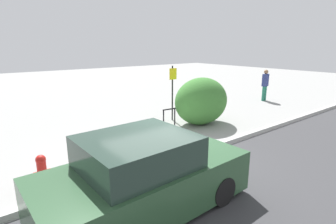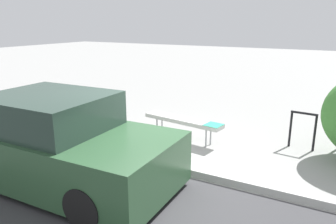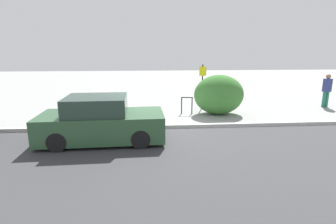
{
  "view_description": "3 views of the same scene",
  "coord_description": "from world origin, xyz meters",
  "px_view_note": "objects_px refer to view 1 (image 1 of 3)",
  "views": [
    {
      "loc": [
        -3.83,
        -5.15,
        3.11
      ],
      "look_at": [
        1.07,
        1.16,
        1.07
      ],
      "focal_mm": 28.0,
      "sensor_mm": 36.0,
      "label": 1
    },
    {
      "loc": [
        2.72,
        -4.96,
        2.69
      ],
      "look_at": [
        -0.34,
        0.55,
        0.94
      ],
      "focal_mm": 35.0,
      "sensor_mm": 36.0,
      "label": 2
    },
    {
      "loc": [
        0.1,
        -9.92,
        3.0
      ],
      "look_at": [
        0.92,
        0.12,
        0.62
      ],
      "focal_mm": 28.0,
      "sensor_mm": 36.0,
      "label": 3
    }
  ],
  "objects_px": {
    "sign_post": "(173,88)",
    "pedestrian": "(265,84)",
    "bench": "(118,137)",
    "fire_hydrant": "(42,170)",
    "parked_car_near": "(144,177)",
    "bike_rack": "(169,117)"
  },
  "relations": [
    {
      "from": "bench",
      "to": "bike_rack",
      "type": "height_order",
      "value": "bike_rack"
    },
    {
      "from": "bench",
      "to": "pedestrian",
      "type": "xyz_separation_m",
      "value": [
        10.17,
        1.65,
        0.49
      ]
    },
    {
      "from": "bench",
      "to": "bike_rack",
      "type": "relative_size",
      "value": 2.44
    },
    {
      "from": "fire_hydrant",
      "to": "parked_car_near",
      "type": "xyz_separation_m",
      "value": [
        1.34,
        -2.12,
        0.28
      ]
    },
    {
      "from": "bike_rack",
      "to": "pedestrian",
      "type": "relative_size",
      "value": 0.46
    },
    {
      "from": "pedestrian",
      "to": "sign_post",
      "type": "bearing_deg",
      "value": 173.79
    },
    {
      "from": "sign_post",
      "to": "fire_hydrant",
      "type": "bearing_deg",
      "value": -156.65
    },
    {
      "from": "bench",
      "to": "sign_post",
      "type": "bearing_deg",
      "value": 34.7
    },
    {
      "from": "sign_post",
      "to": "fire_hydrant",
      "type": "relative_size",
      "value": 3.01
    },
    {
      "from": "fire_hydrant",
      "to": "parked_car_near",
      "type": "bearing_deg",
      "value": -57.68
    },
    {
      "from": "bench",
      "to": "fire_hydrant",
      "type": "relative_size",
      "value": 2.63
    },
    {
      "from": "parked_car_near",
      "to": "bike_rack",
      "type": "bearing_deg",
      "value": 44.85
    },
    {
      "from": "bike_rack",
      "to": "sign_post",
      "type": "height_order",
      "value": "sign_post"
    },
    {
      "from": "sign_post",
      "to": "bench",
      "type": "bearing_deg",
      "value": -153.45
    },
    {
      "from": "bike_rack",
      "to": "pedestrian",
      "type": "bearing_deg",
      "value": 6.71
    },
    {
      "from": "bench",
      "to": "sign_post",
      "type": "distance_m",
      "value": 3.95
    },
    {
      "from": "sign_post",
      "to": "pedestrian",
      "type": "height_order",
      "value": "sign_post"
    },
    {
      "from": "sign_post",
      "to": "pedestrian",
      "type": "bearing_deg",
      "value": -0.62
    },
    {
      "from": "bike_rack",
      "to": "fire_hydrant",
      "type": "relative_size",
      "value": 1.08
    },
    {
      "from": "pedestrian",
      "to": "bench",
      "type": "bearing_deg",
      "value": -176.4
    },
    {
      "from": "bike_rack",
      "to": "parked_car_near",
      "type": "relative_size",
      "value": 0.2
    },
    {
      "from": "bench",
      "to": "sign_post",
      "type": "relative_size",
      "value": 0.88
    }
  ]
}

